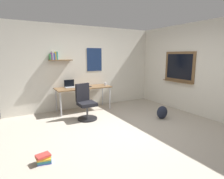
{
  "coord_description": "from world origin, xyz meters",
  "views": [
    {
      "loc": [
        -2.23,
        -3.22,
        1.69
      ],
      "look_at": [
        0.0,
        0.72,
        0.85
      ],
      "focal_mm": 29.6,
      "sensor_mm": 36.0,
      "label": 1
    }
  ],
  "objects_px": {
    "office_chair": "(86,104)",
    "laptop": "(70,86)",
    "computer_mouse": "(90,86)",
    "book_stack_on_floor": "(44,159)",
    "keyboard": "(82,87)",
    "desk": "(84,89)",
    "backpack": "(162,112)",
    "coffee_mug": "(105,84)"
  },
  "relations": [
    {
      "from": "desk",
      "to": "keyboard",
      "type": "height_order",
      "value": "keyboard"
    },
    {
      "from": "desk",
      "to": "office_chair",
      "type": "bearing_deg",
      "value": -107.35
    },
    {
      "from": "laptop",
      "to": "office_chair",
      "type": "bearing_deg",
      "value": -81.66
    },
    {
      "from": "keyboard",
      "to": "computer_mouse",
      "type": "bearing_deg",
      "value": -0.0
    },
    {
      "from": "backpack",
      "to": "book_stack_on_floor",
      "type": "xyz_separation_m",
      "value": [
        -3.15,
        -0.62,
        -0.1
      ]
    },
    {
      "from": "desk",
      "to": "laptop",
      "type": "relative_size",
      "value": 5.41
    },
    {
      "from": "office_chair",
      "to": "backpack",
      "type": "height_order",
      "value": "office_chair"
    },
    {
      "from": "computer_mouse",
      "to": "keyboard",
      "type": "bearing_deg",
      "value": 180.0
    },
    {
      "from": "computer_mouse",
      "to": "book_stack_on_floor",
      "type": "xyz_separation_m",
      "value": [
        -1.8,
        -2.32,
        -0.67
      ]
    },
    {
      "from": "office_chair",
      "to": "backpack",
      "type": "distance_m",
      "value": 2.07
    },
    {
      "from": "laptop",
      "to": "computer_mouse",
      "type": "relative_size",
      "value": 2.98
    },
    {
      "from": "desk",
      "to": "keyboard",
      "type": "bearing_deg",
      "value": -136.39
    },
    {
      "from": "office_chair",
      "to": "keyboard",
      "type": "height_order",
      "value": "office_chair"
    },
    {
      "from": "computer_mouse",
      "to": "book_stack_on_floor",
      "type": "height_order",
      "value": "computer_mouse"
    },
    {
      "from": "keyboard",
      "to": "book_stack_on_floor",
      "type": "xyz_separation_m",
      "value": [
        -1.52,
        -2.32,
        -0.67
      ]
    },
    {
      "from": "desk",
      "to": "book_stack_on_floor",
      "type": "relative_size",
      "value": 6.61
    },
    {
      "from": "desk",
      "to": "keyboard",
      "type": "xyz_separation_m",
      "value": [
        -0.08,
        -0.08,
        0.08
      ]
    },
    {
      "from": "laptop",
      "to": "backpack",
      "type": "bearing_deg",
      "value": -45.05
    },
    {
      "from": "office_chair",
      "to": "computer_mouse",
      "type": "relative_size",
      "value": 9.13
    },
    {
      "from": "desk",
      "to": "coffee_mug",
      "type": "bearing_deg",
      "value": -2.31
    },
    {
      "from": "office_chair",
      "to": "book_stack_on_floor",
      "type": "height_order",
      "value": "office_chair"
    },
    {
      "from": "computer_mouse",
      "to": "backpack",
      "type": "relative_size",
      "value": 0.3
    },
    {
      "from": "coffee_mug",
      "to": "keyboard",
      "type": "bearing_deg",
      "value": -176.52
    },
    {
      "from": "laptop",
      "to": "desk",
      "type": "bearing_deg",
      "value": -21.87
    },
    {
      "from": "laptop",
      "to": "book_stack_on_floor",
      "type": "bearing_deg",
      "value": -115.66
    },
    {
      "from": "office_chair",
      "to": "coffee_mug",
      "type": "distance_m",
      "value": 1.28
    },
    {
      "from": "desk",
      "to": "office_chair",
      "type": "height_order",
      "value": "office_chair"
    },
    {
      "from": "office_chair",
      "to": "book_stack_on_floor",
      "type": "bearing_deg",
      "value": -129.92
    },
    {
      "from": "keyboard",
      "to": "book_stack_on_floor",
      "type": "distance_m",
      "value": 2.85
    },
    {
      "from": "laptop",
      "to": "coffee_mug",
      "type": "distance_m",
      "value": 1.13
    },
    {
      "from": "computer_mouse",
      "to": "backpack",
      "type": "height_order",
      "value": "computer_mouse"
    },
    {
      "from": "office_chair",
      "to": "laptop",
      "type": "height_order",
      "value": "laptop"
    },
    {
      "from": "coffee_mug",
      "to": "book_stack_on_floor",
      "type": "distance_m",
      "value": 3.41
    },
    {
      "from": "office_chair",
      "to": "coffee_mug",
      "type": "xyz_separation_m",
      "value": [
        0.98,
        0.74,
        0.37
      ]
    },
    {
      "from": "keyboard",
      "to": "book_stack_on_floor",
      "type": "height_order",
      "value": "keyboard"
    },
    {
      "from": "computer_mouse",
      "to": "book_stack_on_floor",
      "type": "distance_m",
      "value": 3.01
    },
    {
      "from": "laptop",
      "to": "keyboard",
      "type": "xyz_separation_m",
      "value": [
        0.29,
        -0.23,
        -0.04
      ]
    },
    {
      "from": "desk",
      "to": "laptop",
      "type": "distance_m",
      "value": 0.42
    },
    {
      "from": "keyboard",
      "to": "book_stack_on_floor",
      "type": "bearing_deg",
      "value": -123.21
    },
    {
      "from": "desk",
      "to": "computer_mouse",
      "type": "xyz_separation_m",
      "value": [
        0.2,
        -0.08,
        0.08
      ]
    },
    {
      "from": "laptop",
      "to": "coffee_mug",
      "type": "xyz_separation_m",
      "value": [
        1.12,
        -0.18,
        -0.01
      ]
    },
    {
      "from": "computer_mouse",
      "to": "book_stack_on_floor",
      "type": "relative_size",
      "value": 0.41
    }
  ]
}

